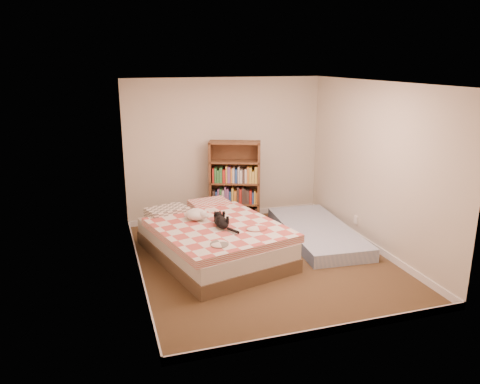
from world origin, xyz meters
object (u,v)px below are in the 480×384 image
object	(u,v)px
bookshelf	(234,193)
white_dog	(197,214)
floor_mattress	(317,232)
bed	(213,239)
black_cat	(221,221)

from	to	relation	value
bookshelf	white_dog	xyz separation A→B (m)	(-0.92, -1.15, 0.07)
bookshelf	floor_mattress	distance (m)	1.61
bed	black_cat	world-z (taller)	black_cat
floor_mattress	white_dog	bearing A→B (deg)	-175.35
bed	floor_mattress	world-z (taller)	bed
black_cat	bed	bearing A→B (deg)	114.11
black_cat	floor_mattress	bearing A→B (deg)	15.96
bed	white_dog	xyz separation A→B (m)	(-0.19, 0.17, 0.34)
floor_mattress	white_dog	distance (m)	2.04
floor_mattress	black_cat	distance (m)	1.82
floor_mattress	bed	bearing A→B (deg)	-169.85
bed	white_dog	bearing A→B (deg)	124.56
black_cat	white_dog	bearing A→B (deg)	129.93
black_cat	bookshelf	bearing A→B (deg)	70.13
floor_mattress	black_cat	size ratio (longest dim) A/B	3.20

